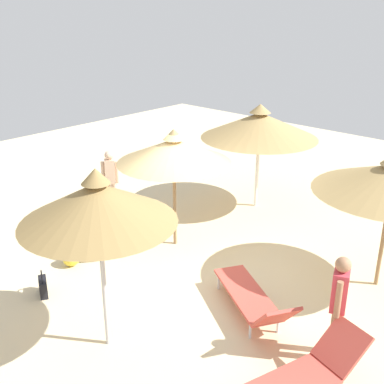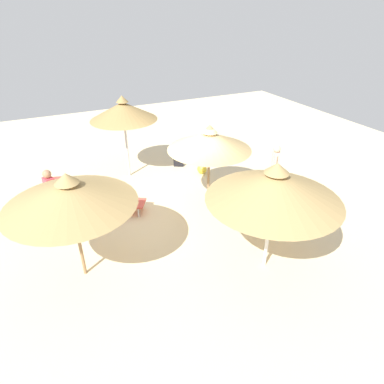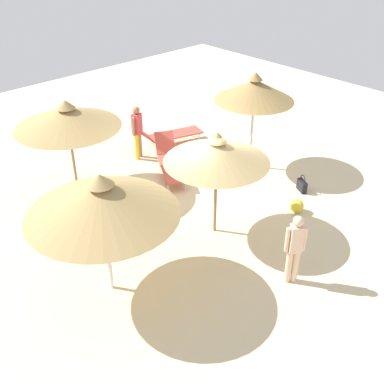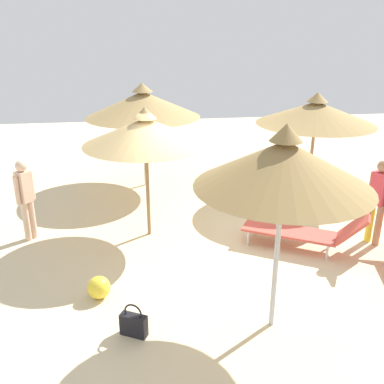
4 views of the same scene
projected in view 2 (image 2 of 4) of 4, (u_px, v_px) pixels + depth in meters
ground at (174, 210)px, 10.30m from camera, size 24.00×24.00×0.10m
parasol_umbrella_front at (69, 194)px, 6.78m from camera, size 2.76×2.76×2.61m
parasol_umbrella_far_right at (209, 141)px, 9.38m from camera, size 2.40×2.40×2.61m
parasol_umbrella_far_left at (275, 186)px, 7.01m from camera, size 2.93×2.93×2.70m
parasol_umbrella_center at (123, 111)px, 11.11m from camera, size 2.26×2.26×2.90m
lounge_chair_near_left at (105, 199)px, 10.00m from camera, size 1.65×2.24×0.89m
lounge_chair_back at (49, 193)px, 10.34m from camera, size 2.37×1.26×0.86m
person_standing_edge at (275, 166)px, 10.78m from camera, size 0.36×0.32×1.64m
person_standing_near_right at (52, 194)px, 9.13m from camera, size 0.45×0.31×1.69m
handbag at (179, 162)px, 12.90m from camera, size 0.30×0.40×0.50m
beach_ball at (202, 169)px, 12.34m from camera, size 0.36×0.36×0.36m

